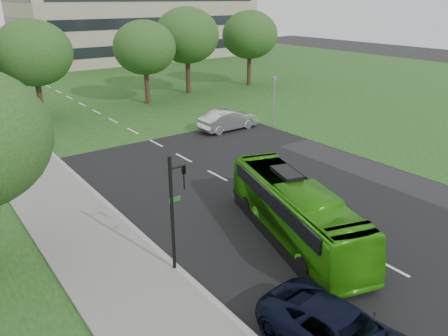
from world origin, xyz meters
The scene contains 11 objects.
ground centered at (0.00, 0.00, 0.00)m, with size 160.00×160.00×0.00m, color black.
street_surfaces centered at (-0.38, 22.75, 0.03)m, with size 120.00×120.00×0.15m.
tree_park_b centered at (-4.92, 26.12, 5.84)m, with size 6.61×6.61×8.66m.
tree_park_c centered at (5.67, 26.36, 5.62)m, with size 6.24×6.24×8.28m.
tree_park_d centered at (11.88, 28.36, 6.36)m, with size 7.11×7.11×9.40m.
tree_park_e centered at (20.60, 28.08, 6.06)m, with size 6.69×6.69×8.91m.
bus centered at (-1.49, -2.07, 1.36)m, with size 2.28×9.73×2.71m, color #339B11.
sedan centered at (6.59, 13.70, 0.85)m, with size 1.80×5.17×1.70m, color #BBBABF.
suv centered at (-5.35, -8.00, 0.76)m, with size 2.51×5.44×1.51m, color black.
traffic_light centered at (-7.05, -1.12, 2.87)m, with size 0.79×0.24×4.88m.
camera_pole centered at (10.00, 12.00, 2.76)m, with size 0.43×0.40×4.28m.
Camera 1 is at (-14.40, -14.26, 10.25)m, focal length 35.00 mm.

